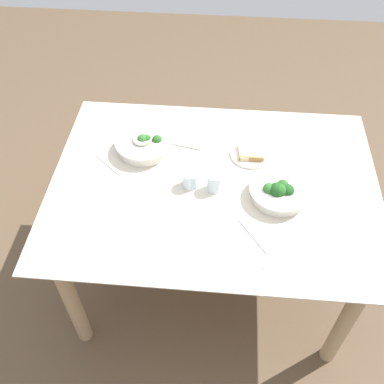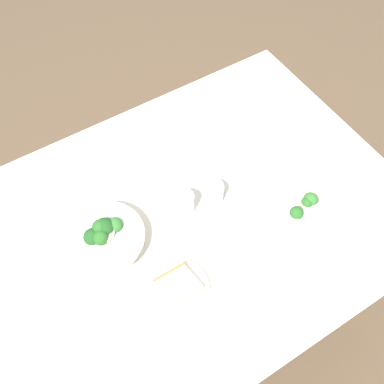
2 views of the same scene
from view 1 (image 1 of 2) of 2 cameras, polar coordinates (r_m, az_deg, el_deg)
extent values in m
plane|color=brown|center=(2.52, 2.24, -10.33)|extent=(6.00, 6.00, 0.00)
cube|color=beige|center=(1.93, 2.88, 1.05)|extent=(1.42, 1.05, 0.01)
cube|color=tan|center=(1.94, 2.86, 0.74)|extent=(1.38, 1.02, 0.02)
cylinder|color=tan|center=(2.10, -15.16, -13.36)|extent=(0.07, 0.07, 0.70)
cylinder|color=tan|center=(2.09, 19.06, -15.58)|extent=(0.07, 0.07, 0.70)
cylinder|color=tan|center=(2.57, -10.43, 2.85)|extent=(0.07, 0.07, 0.70)
cylinder|color=tan|center=(2.56, 16.55, 1.15)|extent=(0.07, 0.07, 0.70)
cylinder|color=silver|center=(2.07, -6.20, 5.91)|extent=(0.23, 0.23, 0.05)
cylinder|color=silver|center=(2.05, -6.27, 6.53)|extent=(0.26, 0.26, 0.01)
sphere|color=#286023|center=(2.04, -5.83, 6.77)|extent=(0.04, 0.04, 0.04)
sphere|color=#286023|center=(2.05, -4.50, 6.71)|extent=(0.04, 0.04, 0.04)
sphere|color=#33702D|center=(2.04, -6.35, 6.73)|extent=(0.05, 0.05, 0.05)
cylinder|color=beige|center=(2.04, -6.38, 6.80)|extent=(0.09, 0.09, 0.01)
cylinder|color=silver|center=(1.89, 11.08, -0.18)|extent=(0.22, 0.22, 0.05)
cylinder|color=silver|center=(1.87, 11.20, 0.39)|extent=(0.25, 0.25, 0.01)
sphere|color=#286023|center=(1.84, 11.20, 0.23)|extent=(0.06, 0.06, 0.06)
sphere|color=#1E511E|center=(1.86, 12.17, 0.18)|extent=(0.05, 0.05, 0.05)
sphere|color=#33702D|center=(1.85, 9.84, 0.42)|extent=(0.05, 0.05, 0.05)
sphere|color=#1E511E|center=(1.85, 10.83, 0.24)|extent=(0.06, 0.06, 0.06)
sphere|color=#286023|center=(1.87, 11.57, 0.85)|extent=(0.05, 0.05, 0.05)
cylinder|color=beige|center=(1.86, 11.20, 0.53)|extent=(0.07, 0.07, 0.01)
cylinder|color=silver|center=(2.07, 7.54, 4.81)|extent=(0.19, 0.19, 0.01)
cube|color=beige|center=(2.05, 7.59, 5.17)|extent=(0.12, 0.12, 0.02)
cube|color=#9E703D|center=(2.02, 7.59, 4.23)|extent=(0.11, 0.01, 0.02)
cylinder|color=silver|center=(1.89, -0.24, 1.65)|extent=(0.07, 0.07, 0.08)
cylinder|color=silver|center=(1.88, 2.76, 1.27)|extent=(0.06, 0.06, 0.09)
cube|color=#B7B7BC|center=(1.71, 10.58, -8.49)|extent=(0.06, 0.05, 0.00)
cube|color=#B7B7BC|center=(1.69, 9.41, -9.39)|extent=(0.03, 0.03, 0.00)
cube|color=#B7B7BC|center=(2.22, -7.10, 8.39)|extent=(0.08, 0.02, 0.00)
cube|color=#B7B7BC|center=(2.22, -5.74, 8.50)|extent=(0.03, 0.02, 0.00)
cube|color=#B7B7BC|center=(2.04, -10.77, 3.48)|extent=(0.14, 0.13, 0.00)
cube|color=#B7B7BC|center=(1.76, 7.79, -5.58)|extent=(0.12, 0.16, 0.00)
cube|color=#B1A997|center=(2.15, -0.81, 7.26)|extent=(0.23, 0.20, 0.01)
camera|label=2|loc=(1.99, 21.45, 42.43)|focal=42.73mm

